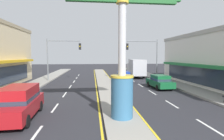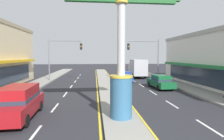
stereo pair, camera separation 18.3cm
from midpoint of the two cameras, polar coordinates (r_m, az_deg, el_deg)
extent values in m
cube|color=gray|center=(21.89, -2.13, -5.02)|extent=(2.13, 52.00, 0.14)
cube|color=gray|center=(21.20, -26.90, -5.77)|extent=(2.68, 60.00, 0.18)
cube|color=gray|center=(22.51, 21.90, -5.03)|extent=(2.68, 60.00, 0.18)
cube|color=silver|center=(9.52, -24.12, -18.66)|extent=(0.14, 2.20, 0.01)
cube|color=silver|center=(13.54, -18.34, -11.52)|extent=(0.14, 2.20, 0.01)
cube|color=silver|center=(17.74, -15.38, -7.65)|extent=(0.14, 2.20, 0.01)
cube|color=silver|center=(22.02, -13.58, -5.26)|extent=(0.14, 2.20, 0.01)
cube|color=silver|center=(26.34, -12.39, -3.65)|extent=(0.14, 2.20, 0.01)
cube|color=silver|center=(30.68, -11.53, -2.50)|extent=(0.14, 2.20, 0.01)
cube|color=silver|center=(35.03, -10.88, -1.63)|extent=(0.14, 2.20, 0.01)
cube|color=silver|center=(10.88, 28.48, -15.84)|extent=(0.14, 2.20, 0.01)
cube|color=silver|center=(14.53, 18.37, -10.42)|extent=(0.14, 2.20, 0.01)
cube|color=silver|center=(18.50, 12.63, -7.10)|extent=(0.14, 2.20, 0.01)
cube|color=silver|center=(22.64, 9.00, -4.93)|extent=(0.14, 2.20, 0.01)
cube|color=silver|center=(26.86, 6.51, -3.42)|extent=(0.14, 2.20, 0.01)
cube|color=silver|center=(31.13, 4.71, -2.32)|extent=(0.14, 2.20, 0.01)
cube|color=silver|center=(35.43, 3.34, -1.48)|extent=(0.14, 2.20, 0.01)
cube|color=yellow|center=(21.84, -5.40, -5.23)|extent=(0.12, 52.00, 0.01)
cube|color=yellow|center=(22.03, 1.12, -5.13)|extent=(0.12, 52.00, 0.01)
cylinder|color=#33668C|center=(10.27, 2.72, -8.88)|extent=(1.27, 1.27, 2.34)
cylinder|color=gold|center=(10.06, 2.75, -2.05)|extent=(1.33, 1.33, 0.12)
cylinder|color=#B7B7BC|center=(10.04, 2.79, 9.92)|extent=(0.44, 0.44, 4.31)
cylinder|color=gold|center=(10.44, 2.84, 21.23)|extent=(0.71, 0.71, 0.20)
cube|color=#195623|center=(10.45, 2.84, 21.34)|extent=(6.17, 0.29, 0.16)
cube|color=#1E7038|center=(20.59, 27.72, 1.07)|extent=(0.90, 19.38, 0.30)
cube|color=#283342|center=(20.91, 28.53, -2.06)|extent=(0.08, 18.69, 2.00)
cylinder|color=slate|center=(26.92, -20.32, 2.96)|extent=(0.16, 0.16, 6.20)
cylinder|color=slate|center=(26.55, -15.58, 9.11)|extent=(4.62, 0.12, 0.12)
cube|color=black|center=(26.07, -10.54, 7.50)|extent=(0.32, 0.24, 0.92)
sphere|color=black|center=(25.95, -10.57, 8.18)|extent=(0.17, 0.17, 0.17)
sphere|color=yellow|center=(25.93, -10.56, 7.52)|extent=(0.17, 0.17, 0.17)
sphere|color=black|center=(25.92, -10.55, 6.86)|extent=(0.17, 0.17, 0.17)
cylinder|color=slate|center=(27.55, 14.16, 3.13)|extent=(0.16, 0.16, 6.20)
cylinder|color=slate|center=(26.92, 9.61, 9.14)|extent=(4.62, 0.12, 0.12)
cube|color=black|center=(26.17, 4.77, 7.55)|extent=(0.32, 0.24, 0.92)
sphere|color=black|center=(26.05, 4.84, 8.22)|extent=(0.17, 0.17, 0.17)
sphere|color=yellow|center=(26.03, 4.83, 7.57)|extent=(0.17, 0.17, 0.17)
sphere|color=black|center=(26.01, 4.83, 6.91)|extent=(0.17, 0.17, 0.17)
cube|color=maroon|center=(11.88, -28.54, -10.62)|extent=(2.13, 4.69, 0.80)
cube|color=maroon|center=(11.88, -28.39, -6.66)|extent=(1.82, 2.93, 0.80)
cube|color=#283342|center=(11.93, -28.34, -7.98)|extent=(1.86, 2.96, 0.24)
cylinder|color=black|center=(10.42, -26.43, -14.71)|extent=(0.25, 0.69, 0.68)
cylinder|color=black|center=(13.05, -22.69, -10.71)|extent=(0.25, 0.69, 0.68)
cylinder|color=black|center=(13.56, -30.02, -10.40)|extent=(0.25, 0.69, 0.68)
cube|color=white|center=(33.73, 6.77, 0.59)|extent=(2.21, 2.12, 2.10)
cube|color=#283342|center=(34.66, 6.51, 1.19)|extent=(1.85, 0.19, 0.90)
cube|color=#B2B2B7|center=(30.27, 7.91, 0.91)|extent=(2.47, 4.92, 2.60)
cylinder|color=black|center=(33.86, 5.09, -1.07)|extent=(0.31, 0.85, 0.84)
cylinder|color=black|center=(34.18, 8.30, -1.04)|extent=(0.31, 0.85, 0.84)
cylinder|color=black|center=(29.50, 6.22, -1.89)|extent=(0.31, 0.85, 0.84)
cylinder|color=black|center=(29.90, 10.05, -1.85)|extent=(0.31, 0.85, 0.84)
cube|color=#14562D|center=(21.04, 14.93, -4.10)|extent=(1.96, 4.38, 0.66)
cube|color=#14562D|center=(20.81, 15.15, -2.45)|extent=(1.65, 2.22, 0.60)
cube|color=#283342|center=(20.83, 15.14, -2.94)|extent=(1.68, 2.24, 0.24)
cylinder|color=black|center=(22.00, 11.56, -4.43)|extent=(0.25, 0.63, 0.62)
cylinder|color=black|center=(22.62, 15.42, -4.26)|extent=(0.25, 0.63, 0.62)
cylinder|color=black|center=(19.56, 14.32, -5.59)|extent=(0.25, 0.63, 0.62)
cylinder|color=black|center=(20.25, 18.55, -5.34)|extent=(0.25, 0.63, 0.62)
cube|color=navy|center=(25.34, 3.46, -2.51)|extent=(1.79, 4.31, 0.66)
cube|color=navy|center=(25.10, 3.53, -1.13)|extent=(1.57, 2.16, 0.60)
cube|color=#283342|center=(25.12, 3.53, -1.54)|extent=(1.60, 2.18, 0.24)
cylinder|color=black|center=(26.57, 1.26, -2.81)|extent=(0.22, 0.62, 0.62)
cylinder|color=black|center=(26.82, 4.70, -2.76)|extent=(0.22, 0.62, 0.62)
cylinder|color=black|center=(23.95, 2.06, -3.62)|extent=(0.22, 0.62, 0.62)
cylinder|color=black|center=(24.23, 5.86, -3.54)|extent=(0.22, 0.62, 0.62)
camera|label=1|loc=(0.09, -90.38, -0.03)|focal=28.22mm
camera|label=2|loc=(0.09, 89.62, 0.03)|focal=28.22mm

